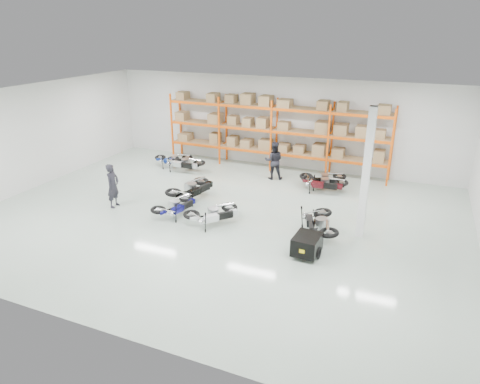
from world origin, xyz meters
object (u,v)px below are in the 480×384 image
at_px(moto_silver_left, 213,211).
at_px(moto_black_far_left, 192,186).
at_px(moto_back_a, 173,157).
at_px(moto_back_b, 184,160).
at_px(person_back, 274,161).
at_px(moto_back_c, 324,176).
at_px(trailer, 307,245).
at_px(person_left, 113,186).
at_px(moto_touring_right, 319,219).
at_px(moto_blue_centre, 176,203).
at_px(moto_back_d, 324,180).

xyz_separation_m(moto_silver_left, moto_black_far_left, (-1.88, 1.84, 0.06)).
relative_size(moto_back_a, moto_back_b, 0.92).
bearing_deg(person_back, moto_black_far_left, 39.96).
height_order(moto_back_a, moto_back_c, moto_back_c).
relative_size(trailer, moto_back_c, 0.93).
bearing_deg(person_back, person_left, 30.84).
height_order(moto_black_far_left, moto_back_a, moto_black_far_left).
bearing_deg(moto_black_far_left, moto_back_a, -34.82).
relative_size(moto_touring_right, moto_back_a, 1.15).
xyz_separation_m(moto_blue_centre, moto_back_a, (-3.28, 5.22, -0.01)).
relative_size(moto_back_c, person_back, 1.00).
height_order(moto_silver_left, moto_back_c, moto_silver_left).
relative_size(moto_silver_left, moto_back_d, 1.01).
bearing_deg(moto_back_a, trailer, -148.77).
xyz_separation_m(moto_black_far_left, person_left, (-2.52, -1.87, 0.27)).
distance_m(moto_back_c, moto_back_d, 0.55).
bearing_deg(moto_back_a, moto_back_b, -138.95).
bearing_deg(moto_back_d, moto_black_far_left, 119.93).
bearing_deg(person_left, moto_back_c, -58.09).
height_order(moto_silver_left, moto_back_a, moto_silver_left).
bearing_deg(moto_blue_centre, trailer, -177.54).
height_order(moto_silver_left, person_back, person_back).
distance_m(moto_black_far_left, person_back, 4.42).
bearing_deg(moto_blue_centre, moto_back_a, -44.21).
bearing_deg(moto_blue_centre, person_left, 17.63).
bearing_deg(moto_back_b, person_left, 179.30).
relative_size(trailer, moto_back_a, 0.99).
distance_m(moto_back_c, person_back, 2.48).
xyz_separation_m(moto_silver_left, person_left, (-4.41, -0.03, 0.34)).
distance_m(moto_touring_right, person_back, 5.94).
bearing_deg(person_back, moto_touring_right, 105.39).
relative_size(moto_back_d, person_back, 0.99).
height_order(moto_black_far_left, moto_touring_right, moto_black_far_left).
xyz_separation_m(moto_silver_left, person_back, (0.42, 5.60, 0.35)).
xyz_separation_m(moto_touring_right, person_left, (-8.14, -0.72, 0.30)).
relative_size(moto_black_far_left, person_left, 1.13).
relative_size(moto_silver_left, moto_back_c, 1.00).
bearing_deg(trailer, person_back, 120.04).
xyz_separation_m(moto_silver_left, moto_back_b, (-4.08, 4.95, 0.01)).
height_order(moto_blue_centre, moto_touring_right, moto_touring_right).
relative_size(moto_silver_left, person_left, 1.02).
relative_size(moto_blue_centre, person_back, 0.95).
bearing_deg(moto_silver_left, person_back, -53.16).
bearing_deg(person_back, moto_back_c, 155.77).
xyz_separation_m(moto_back_c, person_back, (-2.45, 0.24, 0.35)).
bearing_deg(trailer, person_left, 176.89).
xyz_separation_m(moto_blue_centre, moto_touring_right, (5.40, 0.53, 0.07)).
xyz_separation_m(moto_blue_centre, person_back, (2.08, 5.45, 0.38)).
xyz_separation_m(moto_silver_left, trailer, (3.74, -0.91, -0.14)).
xyz_separation_m(moto_touring_right, moto_back_a, (-8.68, 4.69, -0.08)).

